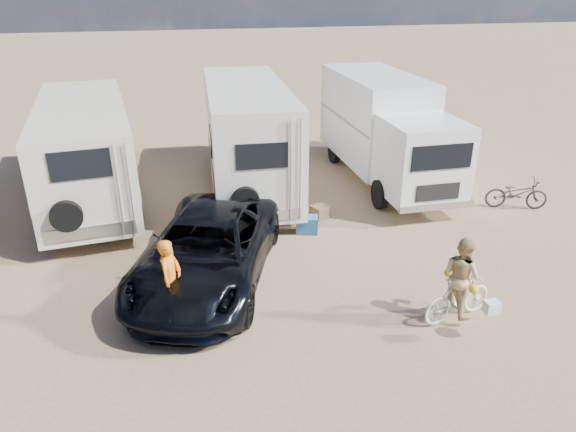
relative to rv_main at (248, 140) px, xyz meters
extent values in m
plane|color=#9A805C|center=(0.45, -6.61, -1.76)|extent=(140.00, 140.00, 0.00)
imported|color=black|center=(-1.91, -5.55, -0.95)|extent=(4.55, 6.39, 1.62)
imported|color=#CA4315|center=(-2.78, -7.06, -1.31)|extent=(1.77, 1.24, 0.88)
imported|color=beige|center=(2.98, -8.31, -1.24)|extent=(1.78, 0.86, 1.03)
imported|color=orange|center=(-2.78, -7.06, -0.89)|extent=(0.64, 0.75, 1.73)
imported|color=tan|center=(2.98, -8.31, -0.90)|extent=(0.82, 0.96, 1.72)
imported|color=#272A28|center=(7.80, -3.45, -1.27)|extent=(1.96, 1.24, 0.97)
cube|color=#2A5E90|center=(1.03, -3.60, -1.52)|extent=(0.69, 0.58, 0.48)
cube|color=#816142|center=(1.68, -2.70, -1.58)|extent=(0.60, 0.60, 0.36)
camera|label=1|loc=(-2.61, -16.40, 4.77)|focal=32.65mm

